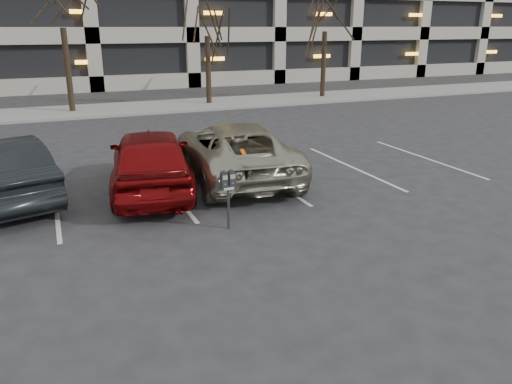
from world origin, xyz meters
TOP-DOWN VIEW (x-y plane):
  - ground at (0.00, 0.00)m, footprint 140.00×140.00m
  - sidewalk at (0.00, 16.00)m, footprint 80.00×4.00m
  - stall_lines at (-1.40, 2.30)m, footprint 16.90×5.20m
  - parking_meter at (-0.87, -0.81)m, footprint 0.33×0.14m
  - suv_silver at (0.57, 2.67)m, footprint 3.15×5.85m
  - car_red at (-1.84, 2.31)m, footprint 2.77×5.18m
  - car_dark at (-5.33, 2.95)m, footprint 2.82×4.99m

SIDE VIEW (x-z plane):
  - ground at x=0.00m, z-range 0.00..0.00m
  - stall_lines at x=-1.40m, z-range 0.00..0.01m
  - sidewalk at x=0.00m, z-range 0.00..0.12m
  - car_dark at x=-5.33m, z-range 0.00..1.56m
  - suv_silver at x=0.57m, z-range 0.00..1.56m
  - car_red at x=-1.84m, z-range 0.00..1.68m
  - parking_meter at x=-0.87m, z-range 0.33..1.58m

